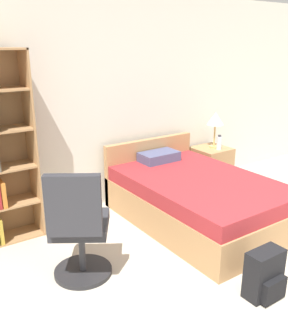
# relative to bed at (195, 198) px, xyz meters

# --- Properties ---
(wall_back) EXTENTS (9.00, 0.06, 2.60)m
(wall_back) POSITION_rel_bed_xyz_m (-0.37, 1.08, 1.02)
(wall_back) COLOR silver
(wall_back) RESTS_ON ground_plane
(bed) EXTENTS (1.35, 2.04, 0.80)m
(bed) POSITION_rel_bed_xyz_m (0.00, 0.00, 0.00)
(bed) COLOR #AD7F51
(bed) RESTS_ON ground_plane
(office_chair) EXTENTS (0.69, 0.72, 1.06)m
(office_chair) POSITION_rel_bed_xyz_m (-1.62, -0.33, 0.21)
(office_chair) COLOR #232326
(office_chair) RESTS_ON ground_plane
(nightstand) EXTENTS (0.49, 0.50, 0.56)m
(nightstand) POSITION_rel_bed_xyz_m (0.99, 0.75, -0.00)
(nightstand) COLOR #AD7F51
(nightstand) RESTS_ON ground_plane
(table_lamp) EXTENTS (0.24, 0.24, 0.51)m
(table_lamp) POSITION_rel_bed_xyz_m (1.04, 0.77, 0.68)
(table_lamp) COLOR tan
(table_lamp) RESTS_ON nightstand
(water_bottle) EXTENTS (0.07, 0.07, 0.21)m
(water_bottle) POSITION_rel_bed_xyz_m (1.01, 0.63, 0.38)
(water_bottle) COLOR silver
(water_bottle) RESTS_ON nightstand
(backpack_black) EXTENTS (0.33, 0.23, 0.42)m
(backpack_black) POSITION_rel_bed_xyz_m (-0.47, -1.39, -0.09)
(backpack_black) COLOR black
(backpack_black) RESTS_ON ground_plane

